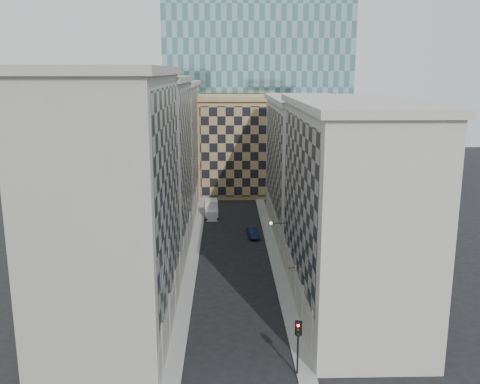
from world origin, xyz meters
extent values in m
cube|color=gray|center=(-5.25, 30.00, 0.07)|extent=(1.50, 100.00, 0.15)
cube|color=gray|center=(5.25, 30.00, 0.07)|extent=(1.50, 100.00, 0.15)
cube|color=#9E978E|center=(-11.00, 11.00, 11.50)|extent=(10.00, 22.00, 23.00)
cube|color=gray|center=(-6.12, 11.00, 13.00)|extent=(0.25, 19.36, 18.00)
cube|color=#9E978E|center=(-6.20, 11.00, 1.60)|extent=(0.45, 21.12, 3.20)
cube|color=#9E978E|center=(-11.00, 11.00, 23.35)|extent=(10.80, 22.80, 0.70)
cylinder|color=#9E978E|center=(-6.35, 2.75, 2.20)|extent=(0.90, 0.90, 4.40)
cylinder|color=#9E978E|center=(-6.35, 8.25, 2.20)|extent=(0.90, 0.90, 4.40)
cylinder|color=#9E978E|center=(-6.35, 13.75, 2.20)|extent=(0.90, 0.90, 4.40)
cylinder|color=#9E978E|center=(-6.35, 19.25, 2.20)|extent=(0.90, 0.90, 4.40)
cube|color=gray|center=(-11.00, 33.00, 11.00)|extent=(10.00, 22.00, 22.00)
cube|color=gray|center=(-6.12, 33.00, 12.50)|extent=(0.25, 19.36, 17.00)
cube|color=gray|center=(-6.20, 33.00, 1.60)|extent=(0.45, 21.12, 3.20)
cube|color=gray|center=(-11.00, 33.00, 22.35)|extent=(10.80, 22.80, 0.70)
cylinder|color=gray|center=(-6.35, 24.75, 2.20)|extent=(0.90, 0.90, 4.40)
cylinder|color=gray|center=(-6.35, 30.25, 2.20)|extent=(0.90, 0.90, 4.40)
cylinder|color=gray|center=(-6.35, 35.75, 2.20)|extent=(0.90, 0.90, 4.40)
cylinder|color=gray|center=(-6.35, 41.25, 2.20)|extent=(0.90, 0.90, 4.40)
cube|color=#9E978E|center=(-11.00, 55.00, 10.50)|extent=(10.00, 22.00, 21.00)
cube|color=gray|center=(-6.12, 55.00, 12.00)|extent=(0.25, 19.36, 16.00)
cube|color=#9E978E|center=(-6.20, 55.00, 1.60)|extent=(0.45, 21.12, 3.20)
cube|color=#9E978E|center=(-11.00, 55.00, 21.35)|extent=(10.80, 22.80, 0.70)
cylinder|color=#9E978E|center=(-6.35, 46.75, 2.20)|extent=(0.90, 0.90, 4.40)
cylinder|color=#9E978E|center=(-6.35, 52.25, 2.20)|extent=(0.90, 0.90, 4.40)
cylinder|color=#9E978E|center=(-6.35, 57.75, 2.20)|extent=(0.90, 0.90, 4.40)
cylinder|color=#9E978E|center=(-6.35, 63.25, 2.20)|extent=(0.90, 0.90, 4.40)
cube|color=#B6B0A7|center=(11.00, 15.00, 10.00)|extent=(10.00, 26.00, 20.00)
cube|color=gray|center=(6.12, 15.00, 11.50)|extent=(0.25, 22.88, 15.00)
cube|color=#B6B0A7|center=(6.20, 15.00, 1.60)|extent=(0.45, 24.96, 3.20)
cube|color=#B6B0A7|center=(11.00, 15.00, 20.35)|extent=(10.80, 26.80, 0.70)
cylinder|color=#B6B0A7|center=(6.35, 4.60, 2.20)|extent=(0.90, 0.90, 4.40)
cylinder|color=#B6B0A7|center=(6.35, 9.80, 2.20)|extent=(0.90, 0.90, 4.40)
cylinder|color=#B6B0A7|center=(6.35, 15.00, 2.20)|extent=(0.90, 0.90, 4.40)
cylinder|color=#B6B0A7|center=(6.35, 20.20, 2.20)|extent=(0.90, 0.90, 4.40)
cylinder|color=#B6B0A7|center=(6.35, 25.40, 2.20)|extent=(0.90, 0.90, 4.40)
cube|color=#B6B0A7|center=(11.00, 42.00, 9.50)|extent=(10.00, 28.00, 19.00)
cube|color=gray|center=(6.12, 42.00, 11.00)|extent=(0.25, 24.64, 14.00)
cube|color=#B6B0A7|center=(6.20, 42.00, 1.60)|extent=(0.45, 26.88, 3.20)
cube|color=#B6B0A7|center=(11.00, 42.00, 19.35)|extent=(10.80, 28.80, 0.70)
cube|color=tan|center=(2.00, 68.00, 9.00)|extent=(16.00, 14.00, 18.00)
cube|color=tan|center=(2.00, 60.90, 9.00)|extent=(15.20, 0.25, 16.50)
cube|color=tan|center=(2.00, 68.00, 18.40)|extent=(16.80, 14.80, 0.80)
cube|color=#2A2521|center=(0.00, 82.00, 14.00)|extent=(6.00, 6.00, 28.00)
cube|color=#2A2521|center=(0.00, 82.00, 28.70)|extent=(7.00, 7.00, 1.40)
cylinder|color=gray|center=(-5.90, 4.00, 8.00)|extent=(0.10, 2.33, 2.33)
cylinder|color=gray|center=(-5.90, 8.00, 8.00)|extent=(0.10, 2.33, 2.33)
cylinder|color=black|center=(5.10, 24.00, 6.20)|extent=(1.80, 0.08, 0.08)
sphere|color=#FFE5B2|center=(4.20, 24.00, 6.20)|extent=(0.36, 0.36, 0.36)
cylinder|color=black|center=(4.55, 2.51, 1.76)|extent=(0.14, 0.14, 3.21)
cube|color=black|center=(4.55, 2.51, 3.92)|extent=(0.40, 0.35, 1.10)
cube|color=black|center=(4.59, 2.68, 3.92)|extent=(0.55, 0.17, 1.26)
sphere|color=#FF0C07|center=(4.51, 2.35, 4.29)|extent=(0.20, 0.20, 0.20)
sphere|color=#331E05|center=(4.51, 2.35, 3.92)|extent=(0.20, 0.20, 0.20)
sphere|color=black|center=(4.51, 2.35, 3.54)|extent=(0.20, 0.20, 0.20)
cube|color=silver|center=(-3.27, 47.51, 0.80)|extent=(2.09, 2.25, 1.60)
cube|color=silver|center=(-3.42, 49.81, 1.37)|extent=(2.25, 3.32, 2.75)
cylinder|color=black|center=(-4.10, 46.74, 0.40)|extent=(0.32, 0.81, 0.80)
cylinder|color=black|center=(-2.33, 46.86, 0.40)|extent=(0.32, 0.81, 0.80)
cylinder|color=black|center=(-4.38, 50.81, 0.40)|extent=(0.32, 0.81, 0.80)
cylinder|color=black|center=(-2.61, 50.93, 0.40)|extent=(0.32, 0.81, 0.80)
imported|color=#0E1635|center=(2.85, 38.12, 0.64)|extent=(1.83, 4.01, 1.27)
cylinder|color=black|center=(5.60, 14.95, 4.18)|extent=(0.74, 0.25, 0.06)
cube|color=tan|center=(5.36, 14.95, 3.80)|extent=(0.22, 0.65, 0.66)
camera|label=1|loc=(-0.95, -35.12, 23.30)|focal=40.00mm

